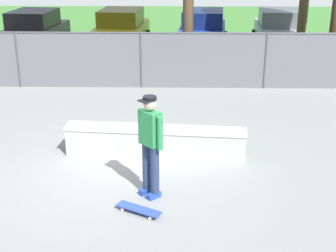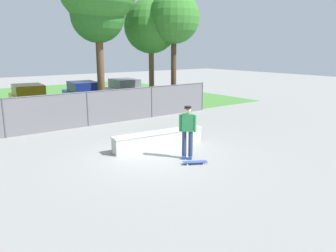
{
  "view_description": "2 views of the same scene",
  "coord_description": "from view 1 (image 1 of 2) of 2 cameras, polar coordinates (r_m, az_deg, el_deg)",
  "views": [
    {
      "loc": [
        1.11,
        -8.5,
        4.2
      ],
      "look_at": [
        0.93,
        0.37,
        0.81
      ],
      "focal_mm": 51.37,
      "sensor_mm": 36.0,
      "label": 1
    },
    {
      "loc": [
        -6.58,
        -9.54,
        3.71
      ],
      "look_at": [
        0.82,
        0.36,
        0.89
      ],
      "focal_mm": 36.18,
      "sensor_mm": 36.0,
      "label": 2
    }
  ],
  "objects": [
    {
      "name": "grass_strip",
      "position": [
        25.01,
        -1.45,
        11.26
      ],
      "size": [
        27.1,
        20.0,
        0.02
      ],
      "primitive_type": "cube",
      "color": "#478438",
      "rests_on": "ground"
    },
    {
      "name": "chainlink_fence",
      "position": [
        14.74,
        -3.23,
        8.1
      ],
      "size": [
        15.17,
        0.07,
        1.72
      ],
      "color": "#4C4C51",
      "rests_on": "ground"
    },
    {
      "name": "concrete_ledge",
      "position": [
        10.02,
        -1.52,
        -1.87
      ],
      "size": [
        3.79,
        0.81,
        0.63
      ],
      "color": "#B7B5AD",
      "rests_on": "ground"
    },
    {
      "name": "skateboard",
      "position": [
        8.08,
        -3.51,
        -9.83
      ],
      "size": [
        0.8,
        0.56,
        0.09
      ],
      "color": "#334CB2",
      "rests_on": "ground"
    },
    {
      "name": "car_silver",
      "position": [
        20.63,
        13.04,
        11.01
      ],
      "size": [
        2.3,
        4.35,
        1.66
      ],
      "color": "#B7BABF",
      "rests_on": "ground"
    },
    {
      "name": "car_black",
      "position": [
        20.62,
        -15.68,
        10.77
      ],
      "size": [
        2.3,
        4.35,
        1.66
      ],
      "color": "black",
      "rests_on": "ground"
    },
    {
      "name": "ground_plane",
      "position": [
        9.54,
        -5.67,
        -5.3
      ],
      "size": [
        80.0,
        80.0,
        0.0
      ],
      "primitive_type": "plane",
      "color": "gray"
    },
    {
      "name": "car_blue",
      "position": [
        20.01,
        4.12,
        11.19
      ],
      "size": [
        2.3,
        4.35,
        1.66
      ],
      "color": "#233D9E",
      "rests_on": "ground"
    },
    {
      "name": "skateboarder",
      "position": [
        8.18,
        -2.12,
        -1.87
      ],
      "size": [
        0.45,
        0.46,
        1.84
      ],
      "color": "#2647A5",
      "rests_on": "ground"
    },
    {
      "name": "car_yellow",
      "position": [
        20.33,
        -5.63,
        11.3
      ],
      "size": [
        2.3,
        4.35,
        1.66
      ],
      "color": "gold",
      "rests_on": "ground"
    }
  ]
}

